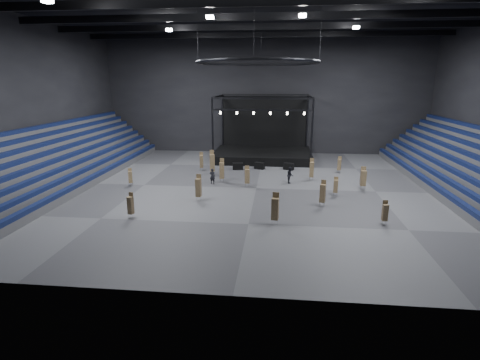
# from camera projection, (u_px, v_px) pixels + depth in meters

# --- Properties ---
(floor) EXTENTS (50.00, 50.00, 0.00)m
(floor) POSITION_uv_depth(u_px,v_px,m) (256.00, 188.00, 40.37)
(floor) COLOR #4D4D50
(floor) RESTS_ON ground
(ceiling) EXTENTS (50.00, 42.00, 0.20)m
(ceiling) POSITION_uv_depth(u_px,v_px,m) (258.00, 7.00, 35.72)
(ceiling) COLOR black
(ceiling) RESTS_ON wall_back
(wall_back) EXTENTS (50.00, 0.20, 18.00)m
(wall_back) POSITION_uv_depth(u_px,v_px,m) (265.00, 95.00, 58.23)
(wall_back) COLOR black
(wall_back) RESTS_ON ground
(wall_front) EXTENTS (50.00, 0.20, 18.00)m
(wall_front) POSITION_uv_depth(u_px,v_px,m) (232.00, 129.00, 17.86)
(wall_front) COLOR black
(wall_front) RESTS_ON ground
(wall_left) EXTENTS (0.20, 42.00, 18.00)m
(wall_left) POSITION_uv_depth(u_px,v_px,m) (27.00, 102.00, 40.51)
(wall_left) COLOR black
(wall_left) RESTS_ON ground
(bleachers_left) EXTENTS (7.20, 40.00, 6.40)m
(bleachers_left) POSITION_uv_depth(u_px,v_px,m) (54.00, 168.00, 42.19)
(bleachers_left) COLOR #4E4E50
(bleachers_left) RESTS_ON floor
(stage) EXTENTS (14.00, 10.00, 9.20)m
(stage) POSITION_uv_depth(u_px,v_px,m) (263.00, 149.00, 55.60)
(stage) COLOR black
(stage) RESTS_ON floor
(truss_ring) EXTENTS (12.30, 12.30, 5.15)m
(truss_ring) POSITION_uv_depth(u_px,v_px,m) (258.00, 62.00, 37.01)
(truss_ring) COLOR black
(truss_ring) RESTS_ON ceiling
(roof_girders) EXTENTS (49.00, 30.35, 0.70)m
(roof_girders) POSITION_uv_depth(u_px,v_px,m) (258.00, 16.00, 35.93)
(roof_girders) COLOR black
(roof_girders) RESTS_ON ceiling
(floodlights) EXTENTS (28.60, 16.60, 0.25)m
(floodlights) POSITION_uv_depth(u_px,v_px,m) (256.00, 16.00, 32.24)
(floodlights) COLOR white
(floodlights) RESTS_ON roof_girders
(flight_case_left) EXTENTS (1.42, 0.88, 0.88)m
(flight_case_left) POSITION_uv_depth(u_px,v_px,m) (238.00, 166.00, 48.67)
(flight_case_left) COLOR black
(flight_case_left) RESTS_ON floor
(flight_case_mid) EXTENTS (1.44, 1.09, 0.86)m
(flight_case_mid) POSITION_uv_depth(u_px,v_px,m) (259.00, 166.00, 49.02)
(flight_case_mid) COLOR black
(flight_case_mid) RESTS_ON floor
(flight_case_right) EXTENTS (1.47, 1.12, 0.88)m
(flight_case_right) POSITION_uv_depth(u_px,v_px,m) (289.00, 166.00, 48.61)
(flight_case_right) COLOR black
(flight_case_right) RESTS_ON floor
(chair_stack_0) EXTENTS (0.51, 0.51, 2.21)m
(chair_stack_0) POSITION_uv_depth(u_px,v_px,m) (131.00, 205.00, 31.43)
(chair_stack_0) COLOR silver
(chair_stack_0) RESTS_ON floor
(chair_stack_1) EXTENTS (0.61, 0.61, 2.50)m
(chair_stack_1) POSITION_uv_depth(u_px,v_px,m) (323.00, 193.00, 34.27)
(chair_stack_1) COLOR silver
(chair_stack_1) RESTS_ON floor
(chair_stack_2) EXTENTS (0.50, 0.50, 1.96)m
(chair_stack_2) POSITION_uv_depth(u_px,v_px,m) (336.00, 186.00, 37.41)
(chair_stack_2) COLOR silver
(chair_stack_2) RESTS_ON floor
(chair_stack_3) EXTENTS (0.55, 0.55, 1.96)m
(chair_stack_3) POSITION_uv_depth(u_px,v_px,m) (130.00, 177.00, 41.02)
(chair_stack_3) COLOR silver
(chair_stack_3) RESTS_ON floor
(chair_stack_4) EXTENTS (0.54, 0.54, 2.60)m
(chair_stack_4) POSITION_uv_depth(u_px,v_px,m) (198.00, 187.00, 35.89)
(chair_stack_4) COLOR silver
(chair_stack_4) RESTS_ON floor
(chair_stack_5) EXTENTS (0.53, 0.53, 2.08)m
(chair_stack_5) POSITION_uv_depth(u_px,v_px,m) (339.00, 164.00, 46.81)
(chair_stack_5) COLOR silver
(chair_stack_5) RESTS_ON floor
(chair_stack_6) EXTENTS (0.43, 0.43, 2.02)m
(chair_stack_6) POSITION_uv_depth(u_px,v_px,m) (385.00, 212.00, 29.94)
(chair_stack_6) COLOR silver
(chair_stack_6) RESTS_ON floor
(chair_stack_7) EXTENTS (0.51, 0.51, 2.39)m
(chair_stack_7) POSITION_uv_depth(u_px,v_px,m) (201.00, 161.00, 48.00)
(chair_stack_7) COLOR silver
(chair_stack_7) RESTS_ON floor
(chair_stack_8) EXTENTS (0.59, 0.59, 2.31)m
(chair_stack_8) POSITION_uv_depth(u_px,v_px,m) (247.00, 176.00, 40.65)
(chair_stack_8) COLOR silver
(chair_stack_8) RESTS_ON floor
(chair_stack_9) EXTENTS (0.48, 0.48, 2.60)m
(chair_stack_9) POSITION_uv_depth(u_px,v_px,m) (312.00, 169.00, 43.24)
(chair_stack_9) COLOR silver
(chair_stack_9) RESTS_ON floor
(chair_stack_10) EXTENTS (0.55, 0.55, 2.49)m
(chair_stack_10) POSITION_uv_depth(u_px,v_px,m) (363.00, 178.00, 39.48)
(chair_stack_10) COLOR silver
(chair_stack_10) RESTS_ON floor
(chair_stack_11) EXTENTS (0.69, 0.69, 3.06)m
(chair_stack_11) POSITION_uv_depth(u_px,v_px,m) (212.00, 162.00, 45.74)
(chair_stack_11) COLOR silver
(chair_stack_11) RESTS_ON floor
(chair_stack_12) EXTENTS (0.51, 0.51, 2.73)m
(chair_stack_12) POSITION_uv_depth(u_px,v_px,m) (222.00, 170.00, 42.52)
(chair_stack_12) COLOR silver
(chair_stack_12) RESTS_ON floor
(chair_stack_13) EXTENTS (0.62, 0.62, 2.67)m
(chair_stack_13) POSITION_uv_depth(u_px,v_px,m) (275.00, 208.00, 29.84)
(chair_stack_13) COLOR silver
(chair_stack_13) RESTS_ON floor
(man_center) EXTENTS (0.73, 0.56, 1.78)m
(man_center) POSITION_uv_depth(u_px,v_px,m) (212.00, 176.00, 41.84)
(man_center) COLOR black
(man_center) RESTS_ON floor
(crew_member) EXTENTS (0.73, 0.93, 1.87)m
(crew_member) POSITION_uv_depth(u_px,v_px,m) (290.00, 175.00, 42.17)
(crew_member) COLOR black
(crew_member) RESTS_ON floor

